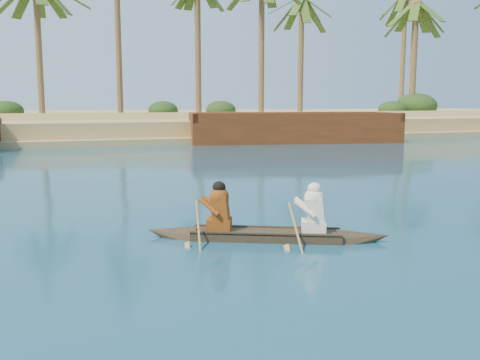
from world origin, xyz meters
name	(u,v)px	position (x,y,z in m)	size (l,w,h in m)	color
sandy_embankment	(4,123)	(0.00, 46.89, 0.53)	(150.00, 51.00, 1.50)	tan
canoe	(266,227)	(8.00, 0.10, 0.23)	(4.27, 2.39, 1.22)	#3F3322
barge_right	(293,130)	(18.68, 22.00, 0.75)	(13.43, 6.62, 2.14)	maroon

